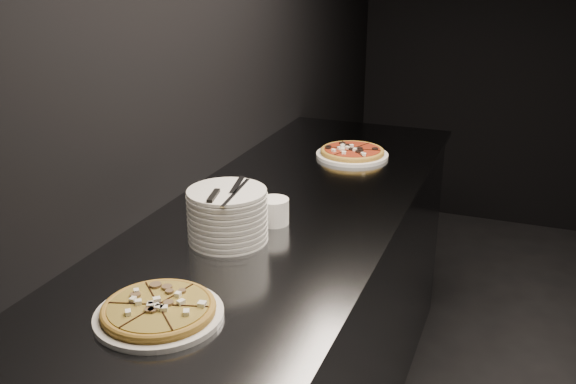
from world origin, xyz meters
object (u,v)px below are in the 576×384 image
(pizza_tomato, at_px, (352,152))
(plate_stack, at_px, (228,215))
(pizza_mushroom, at_px, (159,311))
(cutlery, at_px, (227,192))
(counter, at_px, (276,344))
(ramekin, at_px, (274,210))

(pizza_tomato, bearing_deg, plate_stack, -97.34)
(pizza_mushroom, xyz_separation_m, cutlery, (-0.03, 0.41, 0.14))
(counter, bearing_deg, pizza_mushroom, -92.02)
(pizza_mushroom, bearing_deg, plate_stack, 95.18)
(plate_stack, xyz_separation_m, ramekin, (0.08, 0.15, -0.03))
(cutlery, xyz_separation_m, ramekin, (0.07, 0.17, -0.11))
(cutlery, bearing_deg, pizza_mushroom, -98.84)
(cutlery, distance_m, ramekin, 0.22)
(cutlery, height_order, ramekin, cutlery)
(counter, xyz_separation_m, pizza_tomato, (0.05, 0.68, 0.48))
(plate_stack, xyz_separation_m, cutlery, (0.01, -0.02, 0.08))
(counter, xyz_separation_m, pizza_mushroom, (-0.02, -0.63, 0.48))
(counter, relative_size, pizza_tomato, 8.51)
(counter, height_order, plate_stack, plate_stack)
(plate_stack, distance_m, ramekin, 0.18)
(plate_stack, bearing_deg, pizza_tomato, 82.66)
(pizza_mushroom, height_order, ramekin, ramekin)
(counter, distance_m, pizza_tomato, 0.83)
(ramekin, bearing_deg, pizza_mushroom, -93.74)
(plate_stack, bearing_deg, ramekin, 63.49)
(cutlery, relative_size, ramekin, 2.68)
(pizza_tomato, xyz_separation_m, cutlery, (-0.10, -0.90, 0.14))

